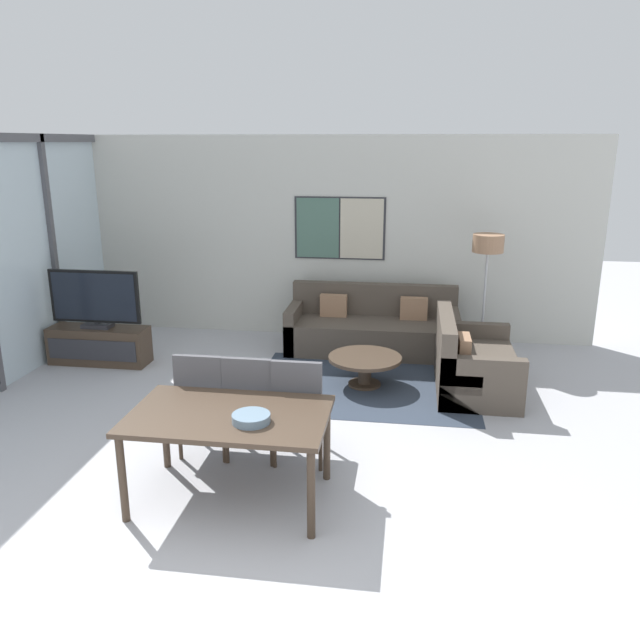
% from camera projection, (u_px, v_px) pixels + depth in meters
% --- Properties ---
extents(ground_plane, '(24.00, 24.00, 0.00)m').
position_uv_depth(ground_plane, '(202.00, 575.00, 4.04)').
color(ground_plane, '#B2B2B7').
extents(wall_back, '(7.57, 0.09, 2.80)m').
position_uv_depth(wall_back, '(321.00, 238.00, 8.74)').
color(wall_back, silver).
rests_on(wall_back, ground_plane).
extents(area_rug, '(2.53, 1.95, 0.01)m').
position_uv_depth(area_rug, '(364.00, 385.00, 7.19)').
color(area_rug, '#333D4C').
rests_on(area_rug, ground_plane).
extents(tv_console, '(1.24, 0.39, 0.47)m').
position_uv_depth(tv_console, '(99.00, 345.00, 7.85)').
color(tv_console, '#423326').
rests_on(tv_console, ground_plane).
extents(television, '(1.15, 0.20, 0.73)m').
position_uv_depth(television, '(95.00, 299.00, 7.69)').
color(television, '#2D2D33').
rests_on(television, tv_console).
extents(sofa_main, '(2.24, 0.87, 0.85)m').
position_uv_depth(sofa_main, '(372.00, 330.00, 8.36)').
color(sofa_main, '#51473D').
rests_on(sofa_main, ground_plane).
extents(sofa_side, '(0.87, 1.42, 0.85)m').
position_uv_depth(sofa_side, '(469.00, 366.00, 7.01)').
color(sofa_side, '#51473D').
rests_on(sofa_side, ground_plane).
extents(coffee_table, '(0.84, 0.84, 0.35)m').
position_uv_depth(coffee_table, '(365.00, 364.00, 7.12)').
color(coffee_table, '#423326').
rests_on(coffee_table, ground_plane).
extents(dining_table, '(1.51, 0.93, 0.73)m').
position_uv_depth(dining_table, '(229.00, 422.00, 4.73)').
color(dining_table, '#423326').
rests_on(dining_table, ground_plane).
extents(dining_chair_left, '(0.46, 0.46, 0.98)m').
position_uv_depth(dining_chair_left, '(204.00, 400.00, 5.46)').
color(dining_chair_left, '#4C4C51').
rests_on(dining_chair_left, ground_plane).
extents(dining_chair_centre, '(0.46, 0.46, 0.98)m').
position_uv_depth(dining_chair_centre, '(251.00, 403.00, 5.39)').
color(dining_chair_centre, '#4C4C51').
rests_on(dining_chair_centre, ground_plane).
extents(dining_chair_right, '(0.46, 0.46, 0.98)m').
position_uv_depth(dining_chair_right, '(299.00, 407.00, 5.32)').
color(dining_chair_right, '#4C4C51').
rests_on(dining_chair_right, ground_plane).
extents(fruit_bowl, '(0.28, 0.28, 0.06)m').
position_uv_depth(fruit_bowl, '(251.00, 418.00, 4.55)').
color(fruit_bowl, slate).
rests_on(fruit_bowl, dining_table).
extents(floor_lamp, '(0.38, 0.38, 1.61)m').
position_uv_depth(floor_lamp, '(488.00, 252.00, 7.72)').
color(floor_lamp, '#2D2D33').
rests_on(floor_lamp, ground_plane).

